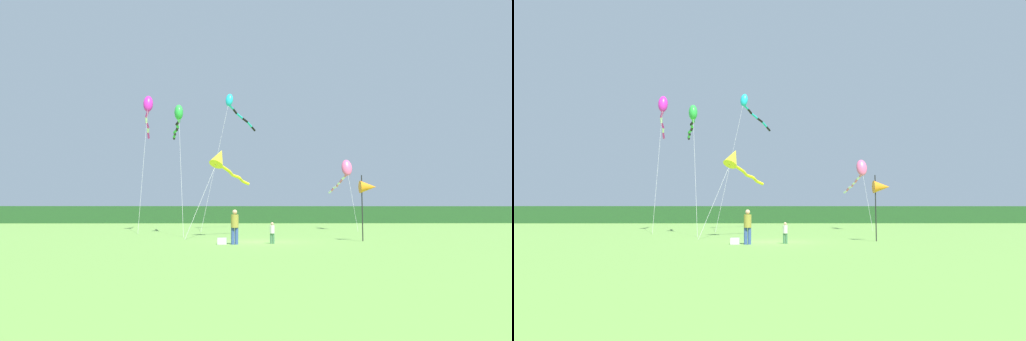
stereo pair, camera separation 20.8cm
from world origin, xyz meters
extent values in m
plane|color=#6B9E42|center=(0.00, 0.00, 0.00)|extent=(120.00, 120.00, 0.00)
cube|color=#234C23|center=(0.00, 45.00, 1.28)|extent=(108.00, 3.93, 2.55)
cylinder|color=#334C8C|center=(-1.31, -1.91, 0.41)|extent=(0.17, 0.17, 0.82)
cylinder|color=#334C8C|center=(-1.12, -1.91, 0.41)|extent=(0.17, 0.17, 0.82)
cylinder|color=olive|center=(-1.22, -1.91, 1.15)|extent=(0.38, 0.38, 0.65)
sphere|color=tan|center=(-1.22, -1.91, 1.59)|extent=(0.24, 0.24, 0.24)
cylinder|color=#3F724C|center=(0.61, -1.41, 0.26)|extent=(0.11, 0.11, 0.52)
cylinder|color=#3F724C|center=(0.73, -1.41, 0.26)|extent=(0.11, 0.11, 0.52)
cylinder|color=silver|center=(0.67, -1.41, 0.72)|extent=(0.24, 0.24, 0.41)
sphere|color=tan|center=(0.67, -1.41, 1.00)|extent=(0.15, 0.15, 0.15)
cube|color=silver|center=(-1.85, -1.73, 0.15)|extent=(0.44, 0.40, 0.31)
cylinder|color=black|center=(5.76, 0.49, 1.82)|extent=(0.06, 0.06, 3.64)
cone|color=orange|center=(6.11, 0.49, 2.98)|extent=(0.90, 0.70, 0.70)
cylinder|color=#B2B2B2|center=(8.61, 14.90, 2.83)|extent=(0.23, 2.88, 5.66)
ellipsoid|color=#E5598C|center=(8.51, 16.33, 5.65)|extent=(1.03, 1.13, 1.68)
cylinder|color=#E5598C|center=(8.51, 16.73, 4.98)|extent=(0.21, 0.83, 0.30)
cylinder|color=white|center=(8.47, 17.53, 4.84)|extent=(0.28, 0.86, 0.36)
cylinder|color=#E5598C|center=(8.41, 18.32, 4.63)|extent=(0.24, 0.87, 0.44)
cylinder|color=white|center=(8.37, 19.12, 4.45)|extent=(0.25, 0.84, 0.31)
cylinder|color=#E5598C|center=(8.37, 19.92, 4.30)|extent=(0.26, 0.85, 0.37)
cylinder|color=white|center=(8.31, 20.71, 4.15)|extent=(0.39, 0.86, 0.33)
cylinder|color=#E5598C|center=(8.19, 21.50, 3.97)|extent=(0.24, 0.87, 0.43)
cylinder|color=white|center=(8.10, 22.29, 3.76)|extent=(0.35, 0.86, 0.37)
cylinder|color=#B2B2B2|center=(-8.91, 11.67, 5.47)|extent=(0.53, 4.75, 10.95)
ellipsoid|color=#E026B2|center=(-9.17, 14.03, 10.95)|extent=(0.93, 1.19, 1.64)
cylinder|color=#E026B2|center=(-9.37, 14.60, 10.20)|extent=(0.60, 1.25, 0.48)
cylinder|color=white|center=(-9.68, 15.77, 9.93)|extent=(0.44, 1.26, 0.45)
cylinder|color=#E026B2|center=(-9.85, 16.96, 9.68)|extent=(0.30, 1.26, 0.45)
cylinder|color=white|center=(-10.03, 18.15, 9.45)|extent=(0.48, 1.26, 0.41)
cylinder|color=#E026B2|center=(-10.26, 19.33, 9.15)|extent=(0.39, 1.28, 0.57)
cylinder|color=#B2B2B2|center=(-3.35, 3.67, 2.60)|extent=(1.81, 2.78, 5.20)
cone|color=yellow|center=(-2.45, 5.05, 5.19)|extent=(1.58, 1.72, 1.50)
cylinder|color=yellow|center=(-2.32, 5.34, 4.65)|extent=(0.47, 0.70, 0.33)
cylinder|color=yellow|center=(-2.01, 5.89, 4.48)|extent=(0.56, 0.69, 0.40)
cylinder|color=yellow|center=(-1.72, 6.46, 4.27)|extent=(0.43, 0.73, 0.41)
cylinder|color=yellow|center=(-1.38, 6.98, 4.09)|extent=(0.63, 0.62, 0.33)
cylinder|color=yellow|center=(-1.04, 7.50, 3.91)|extent=(0.44, 0.73, 0.41)
cylinder|color=yellow|center=(-0.71, 8.03, 3.72)|extent=(0.61, 0.64, 0.36)
cylinder|color=#B2B2B2|center=(-5.21, 6.90, 4.54)|extent=(1.11, 4.26, 9.08)
ellipsoid|color=green|center=(-5.75, 9.01, 9.07)|extent=(0.92, 1.32, 1.41)
cylinder|color=green|center=(-5.78, 9.33, 8.55)|extent=(0.26, 0.67, 0.28)
cylinder|color=black|center=(-5.94, 9.92, 8.45)|extent=(0.47, 0.68, 0.31)
cylinder|color=green|center=(-6.08, 10.51, 8.35)|extent=(0.20, 0.65, 0.28)
cylinder|color=black|center=(-6.17, 11.13, 8.24)|extent=(0.37, 0.69, 0.32)
cylinder|color=green|center=(-6.39, 11.71, 8.14)|extent=(0.47, 0.68, 0.29)
cylinder|color=black|center=(-6.55, 12.30, 8.06)|extent=(0.25, 0.66, 0.27)
cylinder|color=green|center=(-6.67, 12.91, 7.98)|extent=(0.38, 0.68, 0.28)
cylinder|color=black|center=(-6.80, 13.52, 7.90)|extent=(0.29, 0.67, 0.27)
cylinder|color=#B2B2B2|center=(-3.26, 14.00, 5.93)|extent=(2.07, 4.28, 11.86)
ellipsoid|color=#1EB7CC|center=(-2.24, 16.13, 11.85)|extent=(1.00, 1.08, 1.33)
cylinder|color=#1EB7CC|center=(-2.09, 16.56, 11.31)|extent=(0.49, 0.94, 0.31)
cylinder|color=black|center=(-1.78, 17.41, 11.12)|extent=(0.54, 0.96, 0.45)
cylinder|color=#1EB7CC|center=(-1.35, 18.20, 10.85)|extent=(0.72, 0.90, 0.49)
cylinder|color=black|center=(-0.84, 18.94, 10.59)|extent=(0.69, 0.90, 0.41)
cylinder|color=#1EB7CC|center=(-0.38, 19.72, 10.33)|extent=(0.62, 0.95, 0.49)
cylinder|color=black|center=(0.00, 20.54, 10.05)|extent=(0.56, 0.96, 0.44)
camera|label=1|loc=(-0.63, -24.27, 1.55)|focal=31.54mm
camera|label=2|loc=(-0.42, -24.28, 1.55)|focal=31.54mm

